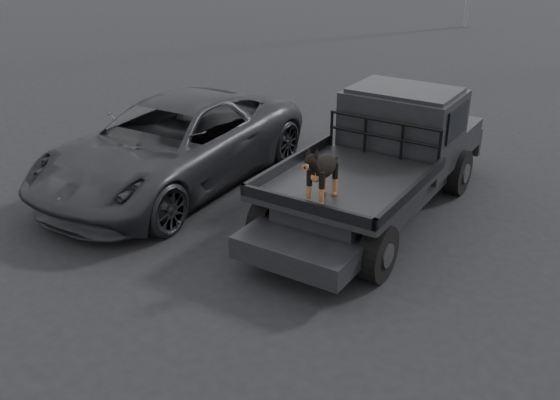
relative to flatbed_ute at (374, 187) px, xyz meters
The scene contains 6 objects.
ground 2.31m from the flatbed_ute, 91.86° to the right, with size 120.00×120.00×0.00m, color black.
flatbed_ute is the anchor object (origin of this frame).
ute_cab 1.31m from the flatbed_ute, 90.00° to the left, with size 1.72×1.30×0.88m, color black, non-canonical shape.
headache_rack 0.76m from the flatbed_ute, 90.00° to the left, with size 1.80×0.08×0.55m, color black, non-canonical shape.
dog 1.86m from the flatbed_ute, 90.67° to the right, with size 0.32×0.60×0.74m, color black, non-canonical shape.
parked_suv 3.48m from the flatbed_ute, 167.43° to the right, with size 2.44×5.28×1.47m, color #292A2E.
Camera 1 is at (3.53, -5.91, 4.32)m, focal length 40.00 mm.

